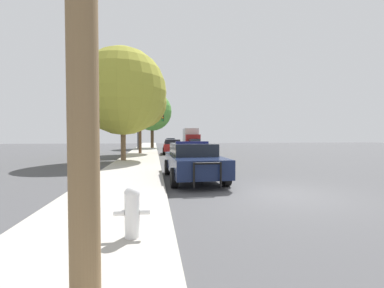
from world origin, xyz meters
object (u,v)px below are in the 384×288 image
tree_sidewalk_far (152,111)px  traffic_light (149,123)px  police_car (193,160)px  tree_sidewalk_near (123,92)px  fire_hydrant (132,210)px  car_background_distant (170,141)px  tree_sidewalk_mid (140,102)px  car_background_midblock (172,146)px  box_truck (191,137)px  car_background_oncoming (195,143)px

tree_sidewalk_far → traffic_light: bearing=-96.4°
police_car → tree_sidewalk_near: size_ratio=0.66×
fire_hydrant → tree_sidewalk_near: bearing=97.2°
police_car → tree_sidewalk_far: (-1.88, 26.33, 4.49)m
police_car → car_background_distant: size_ratio=1.25×
tree_sidewalk_mid → traffic_light: bearing=85.0°
police_car → tree_sidewalk_near: bearing=-65.8°
tree_sidewalk_near → tree_sidewalk_far: (1.86, 18.56, 0.40)m
car_background_midblock → box_truck: box_truck is taller
traffic_light → tree_sidewalk_mid: (-0.70, -7.95, 1.70)m
traffic_light → car_background_distant: (3.79, 17.19, -2.68)m
traffic_light → car_background_distant: traffic_light is taller
box_truck → car_background_midblock: bearing=77.6°
car_background_distant → tree_sidewalk_near: bearing=-104.0°
box_truck → tree_sidewalk_far: bearing=42.4°
police_car → car_background_midblock: 15.41m
car_background_distant → tree_sidewalk_near: tree_sidewalk_near is taller
fire_hydrant → tree_sidewalk_mid: size_ratio=0.11×
car_background_distant → tree_sidewalk_mid: size_ratio=0.54×
car_background_midblock → tree_sidewalk_mid: (-3.20, -0.53, 4.34)m
car_background_midblock → tree_sidewalk_near: size_ratio=0.54×
fire_hydrant → car_background_distant: bearing=85.7°
car_background_midblock → car_background_oncoming: car_background_midblock is taller
fire_hydrant → tree_sidewalk_far: bearing=89.8°
police_car → box_truck: box_truck is taller
tree_sidewalk_mid → box_truck: bearing=66.2°
fire_hydrant → car_background_distant: 46.39m
car_background_midblock → box_truck: size_ratio=0.61×
police_car → fire_hydrant: police_car is taller
car_background_midblock → car_background_oncoming: size_ratio=1.01×
fire_hydrant → box_truck: (6.42, 37.92, 1.03)m
car_background_midblock → tree_sidewalk_far: 12.01m
tree_sidewalk_near → tree_sidewalk_mid: (0.77, 7.12, 0.21)m
tree_sidewalk_far → box_truck: bearing=40.3°
fire_hydrant → tree_sidewalk_mid: (-0.99, 21.12, 4.52)m
tree_sidewalk_mid → car_background_oncoming: bearing=58.8°
car_background_oncoming → fire_hydrant: bearing=78.2°
car_background_distant → tree_sidewalk_near: 32.95m
car_background_oncoming → tree_sidewalk_near: size_ratio=0.53×
fire_hydrant → car_background_oncoming: bearing=79.2°
police_car → fire_hydrant: (-1.98, -6.23, -0.22)m
fire_hydrant → box_truck: 38.47m
police_car → car_background_oncoming: 27.30m
car_background_oncoming → box_truck: (0.12, 4.73, 0.89)m
traffic_light → tree_sidewalk_mid: 8.16m
police_car → tree_sidewalk_far: 26.77m
tree_sidewalk_far → fire_hydrant: bearing=-90.2°
box_truck → tree_sidewalk_near: (-8.19, -23.92, 3.28)m
box_truck → tree_sidewalk_near: bearing=73.3°
police_car → tree_sidewalk_mid: size_ratio=0.68×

